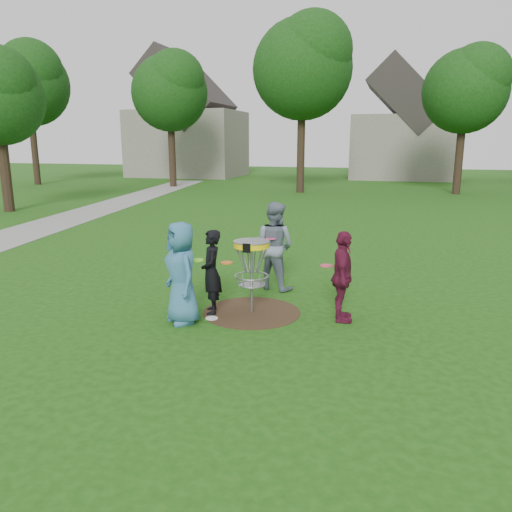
% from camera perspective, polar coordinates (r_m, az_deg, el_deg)
% --- Properties ---
extents(ground, '(100.00, 100.00, 0.00)m').
position_cam_1_polar(ground, '(9.25, -0.49, -6.45)').
color(ground, '#19470F').
rests_on(ground, ground).
extents(dirt_patch, '(1.80, 1.80, 0.01)m').
position_cam_1_polar(dirt_patch, '(9.25, -0.49, -6.43)').
color(dirt_patch, '#47331E').
rests_on(dirt_patch, ground).
extents(concrete_path, '(7.75, 39.92, 0.02)m').
position_cam_1_polar(concrete_path, '(20.76, -21.61, 3.65)').
color(concrete_path, '#9E9E99').
rests_on(concrete_path, ground).
extents(player_blue, '(1.01, 1.01, 1.77)m').
position_cam_1_polar(player_blue, '(8.61, -8.48, -1.92)').
color(player_blue, teal).
rests_on(player_blue, ground).
extents(player_black, '(0.55, 0.66, 1.54)m').
position_cam_1_polar(player_black, '(9.05, -5.12, -1.84)').
color(player_black, black).
rests_on(player_black, ground).
extents(player_grey, '(1.08, 0.96, 1.86)m').
position_cam_1_polar(player_grey, '(10.50, 2.11, 1.18)').
color(player_grey, slate).
rests_on(player_grey, ground).
extents(player_maroon, '(0.51, 0.98, 1.60)m').
position_cam_1_polar(player_maroon, '(8.73, 9.83, -2.36)').
color(player_maroon, maroon).
rests_on(player_maroon, ground).
extents(disc_on_grass, '(0.22, 0.22, 0.02)m').
position_cam_1_polar(disc_on_grass, '(8.96, -5.09, -7.12)').
color(disc_on_grass, white).
rests_on(disc_on_grass, ground).
extents(disc_golf_basket, '(0.66, 0.67, 1.38)m').
position_cam_1_polar(disc_golf_basket, '(8.96, -0.50, -0.30)').
color(disc_golf_basket, '#9EA0A5').
rests_on(disc_golf_basket, ground).
extents(held_discs, '(2.36, 2.17, 0.21)m').
position_cam_1_polar(held_discs, '(9.09, -0.02, 0.01)').
color(held_discs, '#85FF1C').
rests_on(held_discs, ground).
extents(tree_row, '(51.20, 17.42, 9.90)m').
position_cam_1_polar(tree_row, '(29.29, 12.02, 18.96)').
color(tree_row, '#38281C').
rests_on(tree_row, ground).
extents(house_row, '(44.50, 10.65, 11.62)m').
position_cam_1_polar(house_row, '(41.54, 19.12, 13.88)').
color(house_row, gray).
rests_on(house_row, ground).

